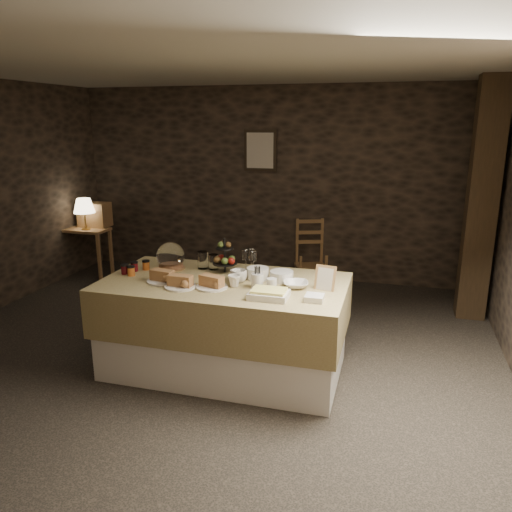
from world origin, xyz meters
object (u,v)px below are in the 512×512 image
(buffet_table, at_px, (224,319))
(timber_column, at_px, (482,202))
(console_table, at_px, (86,238))
(wine_rack, at_px, (95,214))
(table_lamp, at_px, (84,206))
(fruit_stand, at_px, (225,259))
(chair, at_px, (312,255))

(buffet_table, bearing_deg, timber_column, 41.01)
(console_table, distance_m, timber_column, 5.11)
(timber_column, bearing_deg, wine_rack, 176.20)
(table_lamp, height_order, fruit_stand, fruit_stand)
(chair, relative_size, fruit_stand, 2.13)
(buffet_table, bearing_deg, fruit_stand, 106.37)
(buffet_table, height_order, chair, chair)
(console_table, height_order, wine_rack, wine_rack)
(console_table, relative_size, table_lamp, 1.57)
(buffet_table, relative_size, fruit_stand, 6.62)
(table_lamp, bearing_deg, fruit_stand, -34.11)
(buffet_table, distance_m, chair, 2.71)
(table_lamp, distance_m, fruit_stand, 3.23)
(chair, xyz_separation_m, fruit_stand, (-0.39, -2.44, 0.57))
(buffet_table, bearing_deg, table_lamp, 143.15)
(table_lamp, height_order, wine_rack, table_lamp)
(wine_rack, height_order, chair, wine_rack)
(wine_rack, relative_size, chair, 0.63)
(wine_rack, distance_m, fruit_stand, 3.37)
(fruit_stand, bearing_deg, timber_column, 36.34)
(wine_rack, relative_size, fruit_stand, 1.34)
(table_lamp, bearing_deg, buffet_table, -36.85)
(console_table, bearing_deg, buffet_table, -37.02)
(table_lamp, distance_m, wine_rack, 0.28)
(timber_column, xyz_separation_m, fruit_stand, (-2.32, -1.71, -0.35))
(console_table, distance_m, chair, 3.18)
(console_table, height_order, timber_column, timber_column)
(table_lamp, relative_size, wine_rack, 1.03)
(console_table, bearing_deg, table_lamp, -45.00)
(timber_column, bearing_deg, chair, 159.26)
(chair, xyz_separation_m, timber_column, (1.93, -0.73, 0.92))
(chair, distance_m, fruit_stand, 2.54)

